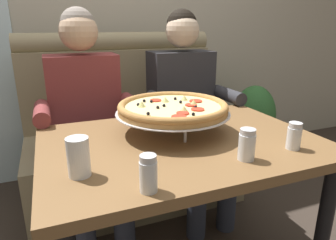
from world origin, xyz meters
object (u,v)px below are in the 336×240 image
at_px(shaker_pepper_flakes, 294,138).
at_px(drinking_glass, 79,159).
at_px(booth_bench, 131,140).
at_px(dining_table, 182,160).
at_px(shaker_oregano, 247,147).
at_px(diner_right, 187,102).
at_px(diner_left, 87,113).
at_px(shaker_parmesan, 148,176).
at_px(pizza, 174,108).
at_px(potted_plant, 253,122).

distance_m(shaker_pepper_flakes, drinking_glass, 0.79).
distance_m(booth_bench, shaker_pepper_flakes, 1.23).
distance_m(dining_table, shaker_oregano, 0.33).
bearing_deg(shaker_oregano, diner_right, 78.37).
xyz_separation_m(diner_left, shaker_parmesan, (0.05, -0.94, 0.06)).
height_order(booth_bench, dining_table, booth_bench).
xyz_separation_m(diner_left, pizza, (0.32, -0.51, 0.12)).
distance_m(diner_right, shaker_pepper_flakes, 0.86).
xyz_separation_m(dining_table, shaker_pepper_flakes, (0.36, -0.25, 0.14)).
relative_size(diner_left, shaker_parmesan, 11.34).
distance_m(pizza, shaker_pepper_flakes, 0.50).
bearing_deg(diner_right, shaker_pepper_flakes, -86.73).
xyz_separation_m(diner_left, diner_right, (0.62, 0.00, 0.00)).
relative_size(diner_left, diner_right, 1.00).
relative_size(pizza, shaker_pepper_flakes, 4.76).
xyz_separation_m(booth_bench, shaker_pepper_flakes, (0.36, -1.12, 0.37)).
bearing_deg(drinking_glass, shaker_oregano, -9.64).
bearing_deg(shaker_parmesan, diner_right, 58.94).
distance_m(diner_left, shaker_pepper_flakes, 1.09).
relative_size(dining_table, shaker_oregano, 9.95).
relative_size(diner_right, shaker_parmesan, 11.34).
distance_m(dining_table, shaker_parmesan, 0.45).
relative_size(shaker_parmesan, shaker_pepper_flakes, 1.07).
bearing_deg(dining_table, shaker_parmesan, -127.39).
relative_size(dining_table, shaker_pepper_flakes, 10.80).
bearing_deg(booth_bench, potted_plant, 3.22).
bearing_deg(shaker_oregano, diner_left, 117.00).
height_order(shaker_pepper_flakes, potted_plant, shaker_pepper_flakes).
distance_m(shaker_pepper_flakes, shaker_oregano, 0.23).
bearing_deg(pizza, drinking_glass, -148.62).
bearing_deg(shaker_parmesan, shaker_oregano, 10.96).
bearing_deg(diner_right, pizza, -121.09).
distance_m(booth_bench, potted_plant, 1.10).
xyz_separation_m(shaker_parmesan, drinking_glass, (-0.17, 0.17, 0.01)).
xyz_separation_m(diner_left, drinking_glass, (-0.12, -0.77, 0.07)).
height_order(dining_table, shaker_parmesan, shaker_parmesan).
xyz_separation_m(shaker_oregano, potted_plant, (0.97, 1.19, -0.38)).
relative_size(booth_bench, diner_right, 1.08).
relative_size(diner_right, pizza, 2.54).
bearing_deg(dining_table, shaker_pepper_flakes, -34.62).
bearing_deg(potted_plant, drinking_glass, -144.26).
xyz_separation_m(booth_bench, potted_plant, (1.10, 0.06, -0.01)).
xyz_separation_m(dining_table, diner_right, (0.31, 0.61, 0.08)).
xyz_separation_m(pizza, shaker_pepper_flakes, (0.35, -0.35, -0.07)).
xyz_separation_m(diner_right, shaker_parmesan, (-0.57, -0.94, 0.06)).
relative_size(pizza, shaker_parmesan, 4.46).
height_order(shaker_parmesan, shaker_pepper_flakes, shaker_parmesan).
height_order(booth_bench, drinking_glass, booth_bench).
relative_size(shaker_parmesan, drinking_glass, 0.88).
height_order(pizza, shaker_oregano, pizza).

